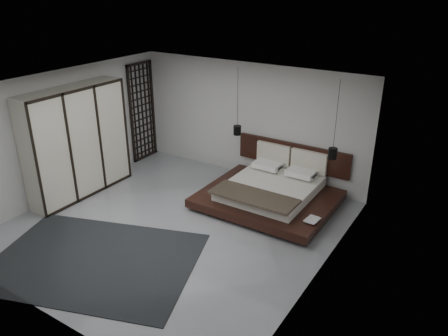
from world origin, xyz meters
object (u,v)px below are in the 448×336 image
Objects in this scene: bed at (271,191)px; rug at (94,260)px; wardrobe at (77,142)px; pendant_right at (333,153)px; lattice_screen at (142,112)px; pendant_left at (237,130)px.

bed is 0.79× the size of rug.
wardrobe is 0.72× the size of rug.
pendant_right is 0.47× the size of rug.
wardrobe is at bearing 142.52° from rug.
pendant_left is (3.01, -0.11, 0.06)m from lattice_screen.
lattice_screen reaches higher than wardrobe.
lattice_screen is 1.58× the size of pendant_right.
bed is 1.57m from pendant_right.
pendant_right is at bearing -1.14° from lattice_screen.
bed reaches higher than rug.
bed is at bearing -20.97° from pendant_left.
lattice_screen is 4.30m from bed.
rug is (2.51, -4.15, -1.29)m from lattice_screen.
pendant_left reaches higher than rug.
lattice_screen is 2.43m from wardrobe.
lattice_screen is 1.68× the size of pendant_left.
pendant_right is (1.14, 0.44, 0.99)m from bed.
lattice_screen reaches higher than rug.
bed is (4.15, -0.54, -1.01)m from lattice_screen.
rug is at bearing -58.79° from lattice_screen.
pendant_left is at bearing -2.01° from lattice_screen.
wardrobe is (-3.89, -1.87, 0.95)m from bed.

